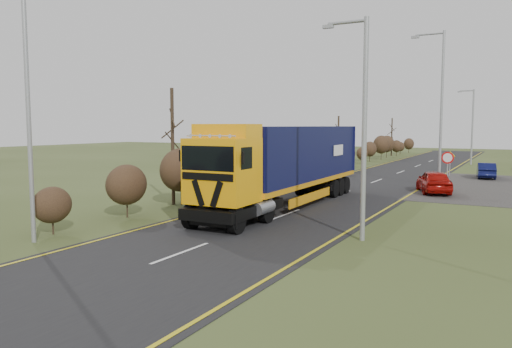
{
  "coord_description": "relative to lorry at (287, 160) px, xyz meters",
  "views": [
    {
      "loc": [
        9.64,
        -16.71,
        4.12
      ],
      "look_at": [
        -0.76,
        2.49,
        2.0
      ],
      "focal_mm": 35.0,
      "sensor_mm": 36.0,
      "label": 1
    }
  ],
  "objects": [
    {
      "name": "layby",
      "position": [
        7.45,
        13.84,
        -2.36
      ],
      "size": [
        6.0,
        18.0,
        0.02
      ],
      "primitive_type": "cube",
      "color": "#2B2926",
      "rests_on": "ground"
    },
    {
      "name": "lane_markings",
      "position": [
        0.95,
        3.53,
        -2.35
      ],
      "size": [
        7.52,
        116.0,
        0.01
      ],
      "color": "gold",
      "rests_on": "road"
    },
    {
      "name": "lorry",
      "position": [
        0.0,
        0.0,
        0.0
      ],
      "size": [
        2.93,
        15.05,
        4.19
      ],
      "rotation": [
        0.0,
        0.0,
        0.02
      ],
      "color": "black",
      "rests_on": "ground"
    },
    {
      "name": "streetlight_mid",
      "position": [
        5.4,
        12.35,
        3.37
      ],
      "size": [
        2.19,
        0.21,
        10.34
      ],
      "color": "#9A9CA0",
      "rests_on": "ground"
    },
    {
      "name": "streetlight_far",
      "position": [
        5.46,
        34.39,
        1.96
      ],
      "size": [
        1.69,
        0.18,
        7.91
      ],
      "color": "#9A9CA0",
      "rests_on": "ground"
    },
    {
      "name": "ground",
      "position": [
        0.95,
        -6.16,
        -2.38
      ],
      "size": [
        160.0,
        160.0,
        0.0
      ],
      "primitive_type": "plane",
      "color": "#37421C",
      "rests_on": "ground"
    },
    {
      "name": "car_blue_sedan",
      "position": [
        7.95,
        19.91,
        -1.77
      ],
      "size": [
        1.69,
        3.79,
        1.21
      ],
      "primitive_type": "imported",
      "rotation": [
        0.0,
        0.0,
        3.26
      ],
      "color": "#0A0D38",
      "rests_on": "ground"
    },
    {
      "name": "road",
      "position": [
        0.95,
        3.84,
        -2.37
      ],
      "size": [
        8.0,
        120.0,
        0.02
      ],
      "primitive_type": "cube",
      "color": "black",
      "rests_on": "ground"
    },
    {
      "name": "speed_sign",
      "position": [
        6.55,
        8.48,
        -0.54
      ],
      "size": [
        0.71,
        0.1,
        2.58
      ],
      "color": "#9A9CA0",
      "rests_on": "ground"
    },
    {
      "name": "warning_board",
      "position": [
        5.15,
        20.78,
        -1.14
      ],
      "size": [
        0.77,
        0.11,
        2.01
      ],
      "color": "#9A9CA0",
      "rests_on": "ground"
    },
    {
      "name": "hedgerow",
      "position": [
        -5.05,
        1.73,
        -0.76
      ],
      "size": [
        2.24,
        102.04,
        6.05
      ],
      "color": "black",
      "rests_on": "ground"
    },
    {
      "name": "left_pole",
      "position": [
        -4.6,
        -11.37,
        2.49
      ],
      "size": [
        0.16,
        0.16,
        9.73
      ],
      "primitive_type": "cylinder",
      "color": "#9A9CA0",
      "rests_on": "ground"
    },
    {
      "name": "streetlight_near",
      "position": [
        5.46,
        -5.52,
        1.94
      ],
      "size": [
        1.69,
        0.18,
        7.88
      ],
      "color": "#9A9CA0",
      "rests_on": "ground"
    },
    {
      "name": "car_red_hatchback",
      "position": [
        5.75,
        8.95,
        -1.67
      ],
      "size": [
        2.91,
        4.46,
        1.41
      ],
      "primitive_type": "imported",
      "rotation": [
        0.0,
        0.0,
        3.47
      ],
      "color": "#9C0C07",
      "rests_on": "ground"
    }
  ]
}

